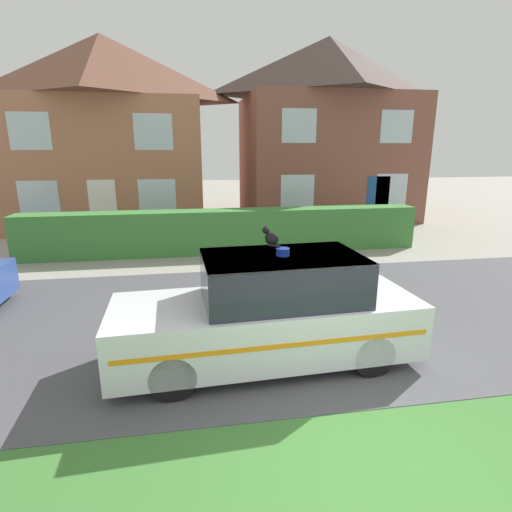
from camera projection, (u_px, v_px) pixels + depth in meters
ground_plane at (383, 467)px, 4.15m from camera, size 80.00×80.00×0.00m
road_strip at (289, 314)px, 7.99m from camera, size 28.00×6.26×0.01m
lawn_verge at (401, 497)px, 3.79m from camera, size 28.00×2.55×0.01m
garden_hedge at (225, 231)px, 12.67m from camera, size 12.47×0.86×1.36m
police_car at (270, 313)px, 6.04m from camera, size 4.64×1.79×1.80m
cat at (270, 237)px, 5.98m from camera, size 0.28×0.31×0.29m
house_left at (108, 131)px, 17.03m from camera, size 8.10×5.96×7.74m
house_right at (326, 129)px, 18.66m from camera, size 7.87×5.92×8.05m
wheelie_bin at (113, 237)px, 12.45m from camera, size 0.75×0.79×1.09m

